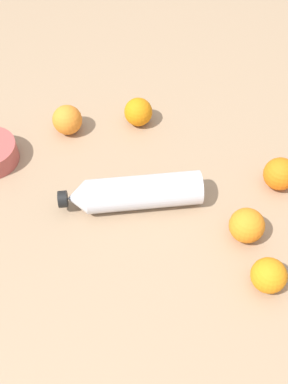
# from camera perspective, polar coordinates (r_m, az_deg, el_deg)

# --- Properties ---
(ground_plane) EXTENTS (2.40, 2.40, 0.00)m
(ground_plane) POSITION_cam_1_polar(r_m,az_deg,el_deg) (0.96, -0.40, -4.11)
(ground_plane) COLOR #9E7F60
(water_bottle) EXTENTS (0.29, 0.22, 0.08)m
(water_bottle) POSITION_cam_1_polar(r_m,az_deg,el_deg) (0.96, -1.37, -0.12)
(water_bottle) COLOR silver
(water_bottle) RESTS_ON ground_plane
(orange_0) EXTENTS (0.07, 0.07, 0.07)m
(orange_0) POSITION_cam_1_polar(r_m,az_deg,el_deg) (1.04, 17.14, 2.25)
(orange_0) COLOR orange
(orange_0) RESTS_ON ground_plane
(orange_1) EXTENTS (0.07, 0.07, 0.07)m
(orange_1) POSITION_cam_1_polar(r_m,az_deg,el_deg) (1.14, -0.74, 10.29)
(orange_1) COLOR orange
(orange_1) RESTS_ON ground_plane
(orange_2) EXTENTS (0.07, 0.07, 0.07)m
(orange_2) POSITION_cam_1_polar(r_m,az_deg,el_deg) (1.13, -9.87, 9.16)
(orange_2) COLOR orange
(orange_2) RESTS_ON ground_plane
(orange_3) EXTENTS (0.07, 0.07, 0.07)m
(orange_3) POSITION_cam_1_polar(r_m,az_deg,el_deg) (0.89, 15.79, -10.31)
(orange_3) COLOR orange
(orange_3) RESTS_ON ground_plane
(orange_4) EXTENTS (0.07, 0.07, 0.07)m
(orange_4) POSITION_cam_1_polar(r_m,az_deg,el_deg) (0.94, 13.12, -4.22)
(orange_4) COLOR orange
(orange_4) RESTS_ON ground_plane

